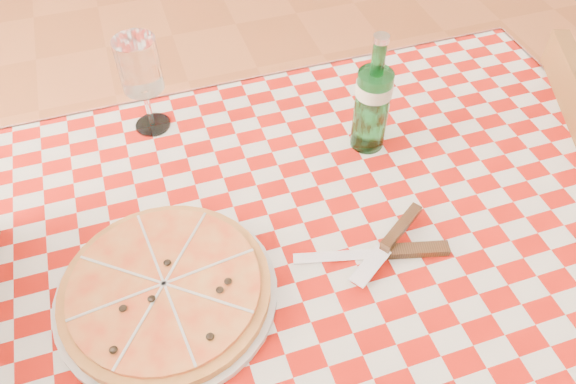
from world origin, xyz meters
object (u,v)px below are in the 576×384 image
object	(u,v)px
water_bottle	(373,94)
dining_table	(309,272)
wine_glass	(144,86)
chair_near	(567,206)
pizza_plate	(165,288)

from	to	relation	value
water_bottle	dining_table	bearing A→B (deg)	-134.55
dining_table	wine_glass	world-z (taller)	wine_glass
chair_near	dining_table	bearing A→B (deg)	-150.34
chair_near	water_bottle	xyz separation A→B (m)	(-0.51, 0.09, 0.40)
pizza_plate	water_bottle	size ratio (longest dim) A/B	1.42
dining_table	wine_glass	distance (m)	0.46
wine_glass	pizza_plate	bearing A→B (deg)	-96.15
water_bottle	wine_glass	world-z (taller)	water_bottle
dining_table	chair_near	xyz separation A→B (m)	(0.69, 0.09, -0.18)
chair_near	water_bottle	bearing A→B (deg)	-167.87
pizza_plate	wine_glass	size ratio (longest dim) A/B	1.71
chair_near	pizza_plate	world-z (taller)	chair_near
chair_near	water_bottle	distance (m)	0.66
water_bottle	wine_glass	size ratio (longest dim) A/B	1.21
dining_table	water_bottle	size ratio (longest dim) A/B	5.06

